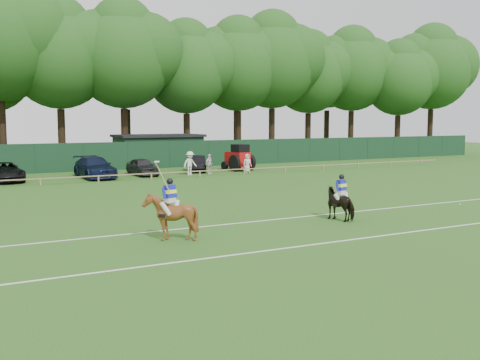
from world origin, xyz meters
TOP-DOWN VIEW (x-y plane):
  - ground at (0.00, 0.00)m, footprint 160.00×160.00m
  - horse_dark at (2.71, -2.47)m, footprint 1.16×1.88m
  - horse_chestnut at (-5.60, -2.82)m, footprint 1.89×2.01m
  - suv_black at (-8.89, 21.47)m, footprint 2.42×5.09m
  - sedan_navy at (-2.48, 21.12)m, footprint 2.43×5.65m
  - hatch_grey at (1.37, 21.17)m, footprint 1.78×4.17m
  - estate_black at (6.60, 22.19)m, footprint 2.86×4.42m
  - spectator_left at (4.91, 19.72)m, footprint 1.37×0.97m
  - spectator_mid at (6.62, 19.66)m, footprint 1.04×0.84m
  - spectator_right at (10.07, 19.38)m, footprint 0.78×0.51m
  - rider_dark at (2.71, -2.48)m, footprint 0.93×0.47m
  - rider_chestnut at (-5.60, -2.83)m, footprint 0.98×0.53m
  - polo_ball at (10.97, -2.02)m, footprint 0.09×0.09m
  - pitch_lines at (0.00, -3.50)m, footprint 60.00×5.10m
  - pitch_rail at (0.00, 18.00)m, footprint 62.10×0.10m
  - perimeter_fence at (0.00, 27.00)m, footprint 92.08×0.08m
  - utility_shed at (6.00, 30.00)m, footprint 8.40×4.40m
  - tree_row at (2.00, 35.00)m, footprint 96.00×12.00m
  - tractor at (10.29, 21.35)m, footprint 2.17×2.97m

SIDE VIEW (x-z plane):
  - ground at x=0.00m, z-range 0.00..0.00m
  - tree_row at x=2.00m, z-range -10.50..10.50m
  - pitch_lines at x=0.00m, z-range 0.00..0.01m
  - polo_ball at x=10.97m, z-range 0.00..0.09m
  - pitch_rail at x=0.00m, z-range 0.20..0.70m
  - estate_black at x=6.60m, z-range 0.00..1.38m
  - suv_black at x=-8.89m, z-range 0.00..1.40m
  - hatch_grey at x=1.37m, z-range 0.00..1.40m
  - horse_dark at x=2.71m, z-range 0.00..1.47m
  - spectator_right at x=10.07m, z-range 0.00..1.58m
  - sedan_navy at x=-2.48m, z-range 0.00..1.62m
  - spectator_mid at x=6.62m, z-range 0.00..1.65m
  - horse_chestnut at x=-5.60m, z-range 0.00..1.80m
  - spectator_left at x=4.91m, z-range 0.00..1.92m
  - tractor at x=10.29m, z-range -0.06..2.26m
  - perimeter_fence at x=0.00m, z-range 0.00..2.50m
  - rider_dark at x=2.71m, z-range 0.72..2.13m
  - utility_shed at x=6.00m, z-range 0.02..3.06m
  - rider_chestnut at x=-5.60m, z-range 0.67..2.72m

